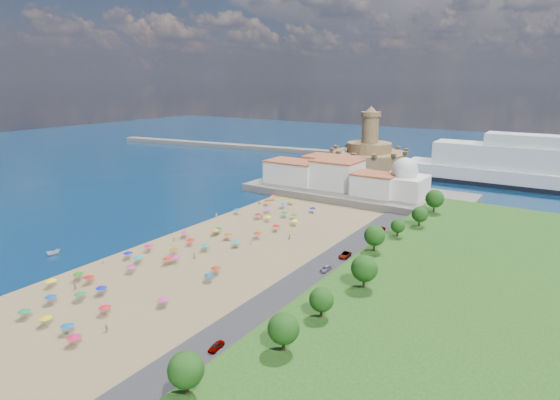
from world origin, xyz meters
The scene contains 12 objects.
ground centered at (0.00, 0.00, 0.00)m, with size 700.00×700.00×0.00m, color #071938.
terrace centered at (10.00, 73.00, 1.50)m, with size 90.00×36.00×3.00m, color #59544C.
jetty centered at (-12.00, 108.00, 1.20)m, with size 18.00×70.00×2.40m, color #59544C.
breakwater centered at (-110.00, 153.00, 1.30)m, with size 200.00×7.00×2.60m, color #59544C.
waterfront_buildings centered at (-3.05, 73.64, 7.88)m, with size 57.00×29.00×11.00m.
domed_building centered at (30.00, 71.00, 8.97)m, with size 16.00×16.00×15.00m.
fortress centered at (-12.00, 138.00, 6.68)m, with size 40.00×40.00×32.40m.
cruise_ship centered at (77.97, 128.43, 8.40)m, with size 130.30×21.07×28.39m.
beach_parasols centered at (-1.38, -11.86, 2.15)m, with size 32.35×117.69×2.20m.
beachgoers centered at (-3.13, -8.72, 1.13)m, with size 33.89×97.20×1.88m.
parked_cars centered at (36.00, 2.66, 1.35)m, with size 2.58×81.62×1.38m.
hillside_trees centered at (48.71, -6.36, 9.89)m, with size 11.64×111.42×7.26m.
Camera 1 is at (85.11, -99.24, 46.88)m, focal length 30.00 mm.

